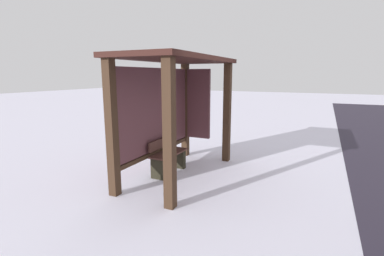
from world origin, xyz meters
name	(u,v)px	position (x,y,z in m)	size (l,w,h in m)	color
ground_plane	(180,175)	(0.00, 0.00, 0.00)	(60.00, 60.00, 0.00)	silver
bus_shelter	(173,94)	(0.11, 0.21, 1.66)	(3.01, 1.41, 2.41)	#372417
bench_left_inside	(168,158)	(0.00, 0.28, 0.32)	(0.97, 0.41, 0.73)	#462923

